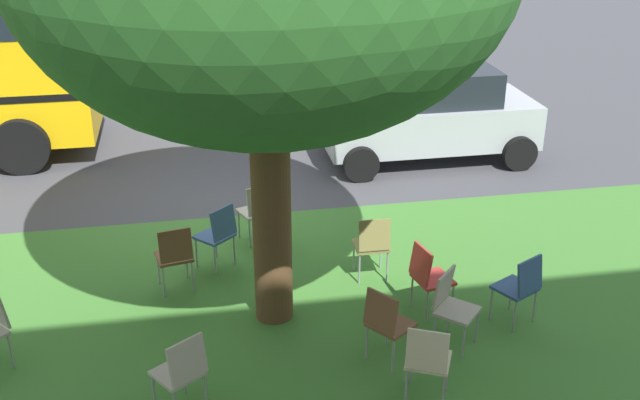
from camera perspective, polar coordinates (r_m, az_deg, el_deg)
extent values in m
plane|color=#424247|center=(11.59, -7.18, -0.85)|extent=(80.00, 80.00, 0.00)
cube|color=#3D752D|center=(8.80, -5.75, -9.58)|extent=(48.00, 6.00, 0.01)
cylinder|color=brown|center=(8.29, -3.72, -0.22)|extent=(0.44, 0.44, 2.91)
cube|color=beige|center=(7.58, 8.21, -11.93)|extent=(0.55, 0.54, 0.04)
cube|color=beige|center=(7.29, 8.14, -11.22)|extent=(0.40, 0.25, 0.40)
cylinder|color=gray|center=(7.84, 9.62, -12.73)|extent=(0.02, 0.02, 0.42)
cylinder|color=gray|center=(7.87, 6.95, -12.39)|extent=(0.02, 0.02, 0.42)
cylinder|color=gray|center=(7.57, 9.32, -14.24)|extent=(0.02, 0.02, 0.42)
cylinder|color=gray|center=(7.60, 6.55, -13.89)|extent=(0.02, 0.02, 0.42)
cube|color=#ADA393|center=(10.49, -4.93, -0.88)|extent=(0.53, 0.52, 0.04)
cube|color=#ADA393|center=(10.25, -4.53, -0.03)|extent=(0.40, 0.22, 0.40)
cylinder|color=gray|center=(10.80, -4.44, -1.44)|extent=(0.02, 0.02, 0.42)
cylinder|color=gray|center=(10.66, -6.16, -1.87)|extent=(0.02, 0.02, 0.42)
cylinder|color=gray|center=(10.53, -3.59, -2.13)|extent=(0.02, 0.02, 0.42)
cylinder|color=gray|center=(10.38, -5.35, -2.58)|extent=(0.02, 0.02, 0.42)
cube|color=#335184|center=(9.88, -8.01, -2.71)|extent=(0.58, 0.58, 0.04)
cube|color=#335184|center=(9.66, -7.33, -1.74)|extent=(0.35, 0.33, 0.40)
cylinder|color=gray|center=(10.21, -7.90, -3.23)|extent=(0.02, 0.02, 0.42)
cylinder|color=gray|center=(9.99, -9.35, -3.97)|extent=(0.02, 0.02, 0.42)
cylinder|color=gray|center=(9.99, -6.51, -3.79)|extent=(0.02, 0.02, 0.42)
cylinder|color=gray|center=(9.77, -7.97, -4.56)|extent=(0.02, 0.02, 0.42)
cube|color=#ADA393|center=(7.47, -10.72, -12.73)|extent=(0.57, 0.57, 0.04)
cube|color=#ADA393|center=(7.21, -10.03, -11.85)|extent=(0.38, 0.30, 0.40)
cylinder|color=gray|center=(7.80, -10.22, -12.99)|extent=(0.02, 0.02, 0.42)
cylinder|color=gray|center=(7.65, -12.47, -14.05)|extent=(0.02, 0.02, 0.42)
cylinder|color=gray|center=(7.58, -8.68, -14.15)|extent=(0.02, 0.02, 0.42)
cylinder|color=gray|center=(8.64, -22.40, -10.56)|extent=(0.02, 0.02, 0.42)
cube|color=#ADA393|center=(8.36, 10.37, -8.30)|extent=(0.58, 0.58, 0.04)
cube|color=#ADA393|center=(8.29, 9.35, -6.56)|extent=(0.34, 0.35, 0.40)
cylinder|color=gray|center=(8.29, 10.83, -10.53)|extent=(0.02, 0.02, 0.42)
cylinder|color=gray|center=(8.58, 11.80, -9.34)|extent=(0.02, 0.02, 0.42)
cylinder|color=gray|center=(8.40, 8.68, -9.86)|extent=(0.02, 0.02, 0.42)
cylinder|color=gray|center=(8.68, 9.71, -8.72)|extent=(0.02, 0.02, 0.42)
cube|color=olive|center=(9.57, 3.87, -3.47)|extent=(0.43, 0.41, 0.04)
cube|color=olive|center=(9.30, 4.16, -2.67)|extent=(0.40, 0.09, 0.40)
cylinder|color=gray|center=(9.86, 4.63, -4.11)|extent=(0.02, 0.02, 0.42)
cylinder|color=gray|center=(9.78, 2.58, -4.29)|extent=(0.02, 0.02, 0.42)
cylinder|color=gray|center=(9.57, 5.12, -5.06)|extent=(0.02, 0.02, 0.42)
cylinder|color=gray|center=(9.49, 3.00, -5.25)|extent=(0.02, 0.02, 0.42)
cube|color=#335184|center=(8.92, 14.55, -6.47)|extent=(0.56, 0.55, 0.04)
cube|color=#335184|center=(8.72, 15.64, -5.56)|extent=(0.39, 0.26, 0.40)
cylinder|color=gray|center=(9.25, 14.27, -6.91)|extent=(0.02, 0.02, 0.42)
cylinder|color=gray|center=(9.00, 12.83, -7.69)|extent=(0.02, 0.02, 0.42)
cylinder|color=gray|center=(9.09, 15.95, -7.74)|extent=(0.02, 0.02, 0.42)
cylinder|color=gray|center=(8.83, 14.53, -8.56)|extent=(0.02, 0.02, 0.42)
cube|color=brown|center=(9.46, -11.02, -4.23)|extent=(0.49, 0.47, 0.04)
cube|color=brown|center=(9.19, -10.91, -3.42)|extent=(0.41, 0.16, 0.40)
cylinder|color=gray|center=(9.75, -10.07, -4.80)|extent=(0.02, 0.02, 0.42)
cylinder|color=gray|center=(9.70, -12.15, -5.15)|extent=(0.02, 0.02, 0.42)
cylinder|color=gray|center=(9.45, -9.63, -5.74)|extent=(0.02, 0.02, 0.42)
cylinder|color=gray|center=(9.40, -11.77, -6.10)|extent=(0.02, 0.02, 0.42)
cube|color=brown|center=(8.05, 5.40, -9.37)|extent=(0.57, 0.57, 0.04)
cube|color=brown|center=(7.80, 4.63, -8.44)|extent=(0.30, 0.37, 0.40)
cylinder|color=gray|center=(8.20, 7.09, -10.68)|extent=(0.02, 0.02, 0.42)
cylinder|color=gray|center=(8.38, 5.12, -9.74)|extent=(0.02, 0.02, 0.42)
cylinder|color=gray|center=(7.98, 5.57, -11.72)|extent=(0.02, 0.02, 0.42)
cylinder|color=gray|center=(8.16, 3.58, -10.72)|extent=(0.02, 0.02, 0.42)
cube|color=#B7332D|center=(8.91, 8.58, -5.95)|extent=(0.48, 0.49, 0.04)
cube|color=#B7332D|center=(8.71, 7.65, -4.83)|extent=(0.17, 0.41, 0.40)
cylinder|color=gray|center=(8.98, 10.01, -7.52)|extent=(0.02, 0.02, 0.42)
cylinder|color=gray|center=(9.24, 8.84, -6.45)|extent=(0.02, 0.02, 0.42)
cylinder|color=gray|center=(8.82, 8.11, -8.00)|extent=(0.02, 0.02, 0.42)
cylinder|color=gray|center=(9.08, 6.98, -6.89)|extent=(0.02, 0.02, 0.42)
cube|color=#ADB2B7|center=(13.53, 8.13, 5.93)|extent=(3.70, 1.64, 0.76)
cube|color=#1E232B|center=(13.39, 8.91, 8.59)|extent=(1.90, 1.44, 0.64)
cylinder|color=black|center=(12.50, 3.13, 2.72)|extent=(0.60, 0.18, 0.60)
cylinder|color=black|center=(14.09, 1.50, 5.29)|extent=(0.60, 0.18, 0.60)
cylinder|color=black|center=(13.40, 14.88, 3.43)|extent=(0.60, 0.18, 0.60)
cylinder|color=black|center=(14.90, 12.16, 5.81)|extent=(0.60, 0.18, 0.60)
cylinder|color=black|center=(13.73, -21.72, 3.80)|extent=(0.96, 0.28, 0.96)
cylinder|color=black|center=(16.09, -20.24, 6.89)|extent=(0.96, 0.28, 0.96)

